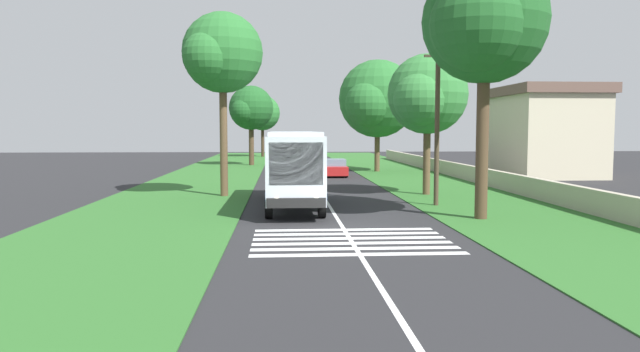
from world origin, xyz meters
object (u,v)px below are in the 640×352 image
(trailing_car_1, at_px, (291,164))
(roadside_tree_right_1, at_px, (480,26))
(coach_bus, at_px, (293,164))
(trailing_minibus_0, at_px, (313,147))
(roadside_building, at_px, (547,131))
(roadside_tree_left_0, at_px, (221,55))
(trailing_car_2, at_px, (285,159))
(roadside_tree_left_2, at_px, (250,109))
(trailing_car_3, at_px, (316,157))
(roadside_tree_right_0, at_px, (376,101))
(utility_pole, at_px, (437,122))
(roadside_tree_right_2, at_px, (425,96))
(roadside_tree_left_1, at_px, (262,114))
(trailing_car_0, at_px, (335,168))

(trailing_car_1, distance_m, roadside_tree_right_1, 30.97)
(coach_bus, xyz_separation_m, trailing_minibus_0, (48.12, -3.47, -0.60))
(roadside_building, bearing_deg, roadside_tree_right_1, 149.36)
(roadside_tree_left_0, bearing_deg, trailing_car_2, -7.45)
(roadside_tree_left_2, height_order, roadside_tree_right_1, roadside_tree_right_1)
(trailing_car_2, relative_size, roadside_tree_right_1, 0.39)
(trailing_car_3, relative_size, roadside_tree_right_1, 0.39)
(trailing_minibus_0, relative_size, roadside_tree_right_0, 0.59)
(coach_bus, relative_size, roadside_building, 1.24)
(utility_pole, bearing_deg, roadside_building, -37.60)
(trailing_car_2, relative_size, roadside_tree_left_0, 0.41)
(trailing_minibus_0, xyz_separation_m, roadside_tree_left_0, (-43.41, 7.46, 6.47))
(utility_pole, bearing_deg, trailing_car_2, 12.23)
(roadside_tree_right_2, bearing_deg, roadside_tree_left_1, 12.64)
(coach_bus, relative_size, trailing_car_1, 2.60)
(roadside_tree_right_0, height_order, roadside_tree_right_2, roadside_tree_right_0)
(trailing_car_0, bearing_deg, coach_bus, 168.63)
(trailing_car_3, xyz_separation_m, trailing_minibus_0, (8.51, -0.02, 0.88))
(roadside_tree_right_1, distance_m, roadside_building, 26.60)
(roadside_tree_left_1, height_order, roadside_tree_right_1, roadside_tree_right_1)
(trailing_car_2, relative_size, roadside_tree_right_0, 0.43)
(trailing_car_1, distance_m, roadside_tree_right_2, 21.71)
(trailing_car_1, xyz_separation_m, roadside_building, (-6.53, -20.89, 3.08))
(trailing_car_1, height_order, trailing_minibus_0, trailing_minibus_0)
(roadside_tree_right_0, xyz_separation_m, utility_pole, (-24.46, 0.80, -2.24))
(trailing_car_1, bearing_deg, trailing_car_3, -11.96)
(coach_bus, height_order, trailing_car_1, coach_bus)
(trailing_car_3, xyz_separation_m, roadside_tree_left_0, (-34.90, 7.44, 7.35))
(coach_bus, height_order, utility_pole, utility_pole)
(coach_bus, distance_m, roadside_tree_left_1, 54.57)
(roadside_tree_left_0, xyz_separation_m, roadside_tree_right_1, (-9.45, -11.73, 0.14))
(roadside_tree_left_2, bearing_deg, roadside_tree_right_1, -163.46)
(trailing_minibus_0, bearing_deg, coach_bus, 175.88)
(roadside_tree_right_0, height_order, roadside_building, roadside_tree_right_0)
(coach_bus, xyz_separation_m, trailing_car_1, (24.36, -0.22, -1.48))
(trailing_car_1, bearing_deg, trailing_minibus_0, -7.79)
(trailing_minibus_0, xyz_separation_m, roadside_tree_right_2, (-43.47, -4.29, 4.22))
(roadside_tree_left_0, height_order, roadside_tree_right_1, roadside_tree_right_1)
(roadside_tree_left_1, xyz_separation_m, roadside_tree_right_2, (-49.67, -11.14, -0.29))
(roadside_tree_left_0, relative_size, roadside_tree_left_2, 1.22)
(roadside_tree_left_0, distance_m, roadside_tree_right_2, 11.96)
(roadside_tree_right_1, distance_m, roadside_tree_right_2, 9.69)
(trailing_car_1, height_order, roadside_tree_right_0, roadside_tree_right_0)
(trailing_car_1, relative_size, roadside_tree_right_0, 0.43)
(trailing_car_1, relative_size, roadside_tree_left_2, 0.51)
(coach_bus, relative_size, trailing_car_2, 2.60)
(trailing_minibus_0, distance_m, roadside_tree_right_2, 43.88)
(roadside_tree_right_2, bearing_deg, trailing_minibus_0, 5.64)
(trailing_minibus_0, bearing_deg, roadside_tree_right_0, -169.38)
(trailing_car_0, distance_m, trailing_car_2, 15.28)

